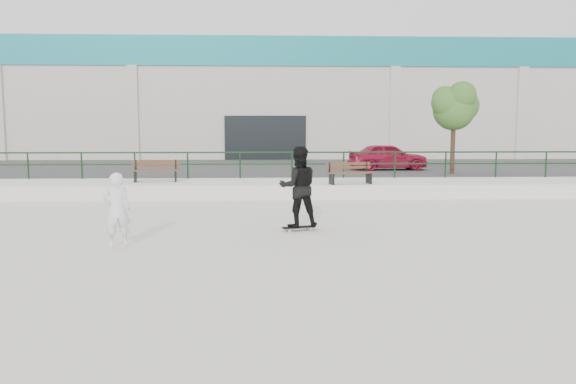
{
  "coord_description": "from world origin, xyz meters",
  "views": [
    {
      "loc": [
        -0.07,
        -10.76,
        2.41
      ],
      "look_at": [
        0.47,
        2.0,
        0.96
      ],
      "focal_mm": 35.0,
      "sensor_mm": 36.0,
      "label": 1
    }
  ],
  "objects_px": {
    "bench_left": "(156,171)",
    "standing_skater": "(298,187)",
    "tree": "(455,105)",
    "seated_skater": "(117,210)",
    "red_car": "(388,157)",
    "bench_right": "(350,173)",
    "skateboard": "(298,228)"
  },
  "relations": [
    {
      "from": "red_car",
      "to": "seated_skater",
      "type": "xyz_separation_m",
      "value": [
        -8.74,
        -14.44,
        -0.35
      ]
    },
    {
      "from": "red_car",
      "to": "bench_right",
      "type": "bearing_deg",
      "value": 153.94
    },
    {
      "from": "bench_left",
      "to": "red_car",
      "type": "relative_size",
      "value": 0.48
    },
    {
      "from": "bench_left",
      "to": "bench_right",
      "type": "distance_m",
      "value": 6.98
    },
    {
      "from": "skateboard",
      "to": "tree",
      "type": "bearing_deg",
      "value": 36.44
    },
    {
      "from": "red_car",
      "to": "skateboard",
      "type": "xyz_separation_m",
      "value": [
        -4.94,
        -12.75,
        -1.04
      ]
    },
    {
      "from": "tree",
      "to": "seated_skater",
      "type": "relative_size",
      "value": 2.52
    },
    {
      "from": "red_car",
      "to": "standing_skater",
      "type": "height_order",
      "value": "standing_skater"
    },
    {
      "from": "skateboard",
      "to": "standing_skater",
      "type": "height_order",
      "value": "standing_skater"
    },
    {
      "from": "bench_right",
      "to": "tree",
      "type": "height_order",
      "value": "tree"
    },
    {
      "from": "tree",
      "to": "bench_right",
      "type": "bearing_deg",
      "value": -140.22
    },
    {
      "from": "bench_right",
      "to": "seated_skater",
      "type": "xyz_separation_m",
      "value": [
        -5.96,
        -7.81,
        -0.11
      ]
    },
    {
      "from": "bench_left",
      "to": "standing_skater",
      "type": "distance_m",
      "value": 8.7
    },
    {
      "from": "bench_left",
      "to": "standing_skater",
      "type": "relative_size",
      "value": 0.92
    },
    {
      "from": "bench_right",
      "to": "skateboard",
      "type": "distance_m",
      "value": 6.54
    },
    {
      "from": "bench_left",
      "to": "seated_skater",
      "type": "height_order",
      "value": "seated_skater"
    },
    {
      "from": "red_car",
      "to": "seated_skater",
      "type": "bearing_deg",
      "value": 145.57
    },
    {
      "from": "bench_left",
      "to": "skateboard",
      "type": "bearing_deg",
      "value": -63.24
    },
    {
      "from": "bench_left",
      "to": "standing_skater",
      "type": "xyz_separation_m",
      "value": [
        4.73,
        -7.3,
        0.15
      ]
    },
    {
      "from": "skateboard",
      "to": "bench_right",
      "type": "bearing_deg",
      "value": 51.93
    },
    {
      "from": "bench_left",
      "to": "seated_skater",
      "type": "bearing_deg",
      "value": -90.28
    },
    {
      "from": "bench_right",
      "to": "tree",
      "type": "bearing_deg",
      "value": 27.78
    },
    {
      "from": "tree",
      "to": "red_car",
      "type": "bearing_deg",
      "value": 132.51
    },
    {
      "from": "red_car",
      "to": "standing_skater",
      "type": "distance_m",
      "value": 13.67
    },
    {
      "from": "tree",
      "to": "standing_skater",
      "type": "height_order",
      "value": "tree"
    },
    {
      "from": "red_car",
      "to": "seated_skater",
      "type": "height_order",
      "value": "red_car"
    },
    {
      "from": "tree",
      "to": "bench_left",
      "type": "bearing_deg",
      "value": -165.82
    },
    {
      "from": "skateboard",
      "to": "seated_skater",
      "type": "distance_m",
      "value": 4.22
    },
    {
      "from": "bench_right",
      "to": "red_car",
      "type": "relative_size",
      "value": 0.47
    },
    {
      "from": "bench_left",
      "to": "tree",
      "type": "relative_size",
      "value": 0.45
    },
    {
      "from": "skateboard",
      "to": "red_car",
      "type": "bearing_deg",
      "value": 50.1
    },
    {
      "from": "skateboard",
      "to": "seated_skater",
      "type": "xyz_separation_m",
      "value": [
        -3.8,
        -1.69,
        0.69
      ]
    }
  ]
}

